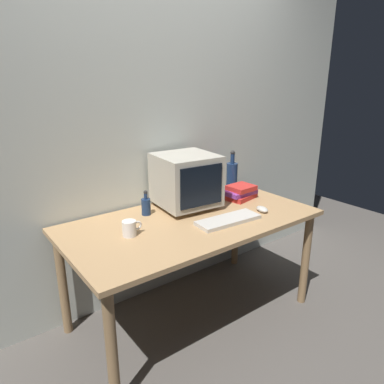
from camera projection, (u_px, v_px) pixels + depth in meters
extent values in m
plane|color=#56514C|center=(192.00, 315.00, 2.48)|extent=(6.00, 6.00, 0.00)
cube|color=beige|center=(151.00, 128.00, 2.46)|extent=(4.00, 0.08, 2.50)
cube|color=tan|center=(192.00, 221.00, 2.26)|extent=(1.61, 0.84, 0.03)
cylinder|color=olive|center=(112.00, 352.00, 1.68)|extent=(0.06, 0.06, 0.70)
cylinder|color=olive|center=(306.00, 259.00, 2.53)|extent=(0.06, 0.06, 0.70)
cylinder|color=olive|center=(63.00, 285.00, 2.22)|extent=(0.06, 0.06, 0.70)
cylinder|color=olive|center=(236.00, 227.00, 3.08)|extent=(0.06, 0.06, 0.70)
cube|color=#B2AD9E|center=(186.00, 205.00, 2.46)|extent=(0.30, 0.26, 0.03)
cube|color=#B2AD9E|center=(186.00, 179.00, 2.41)|extent=(0.41, 0.41, 0.34)
cube|color=black|center=(202.00, 186.00, 2.25)|extent=(0.31, 0.03, 0.27)
cube|color=beige|center=(228.00, 220.00, 2.21)|extent=(0.43, 0.18, 0.02)
ellipsoid|color=beige|center=(262.00, 209.00, 2.37)|extent=(0.08, 0.11, 0.04)
cylinder|color=navy|center=(232.00, 176.00, 2.83)|extent=(0.09, 0.09, 0.21)
cylinder|color=navy|center=(232.00, 159.00, 2.79)|extent=(0.03, 0.03, 0.07)
sphere|color=#262626|center=(233.00, 153.00, 2.77)|extent=(0.04, 0.04, 0.04)
cylinder|color=navy|center=(146.00, 207.00, 2.31)|extent=(0.06, 0.06, 0.11)
cylinder|color=navy|center=(146.00, 196.00, 2.29)|extent=(0.02, 0.02, 0.04)
sphere|color=#262626|center=(145.00, 192.00, 2.28)|extent=(0.03, 0.03, 0.03)
cube|color=red|center=(240.00, 196.00, 2.63)|extent=(0.25, 0.20, 0.03)
cube|color=#843893|center=(239.00, 192.00, 2.63)|extent=(0.24, 0.18, 0.03)
cube|color=red|center=(241.00, 188.00, 2.61)|extent=(0.19, 0.17, 0.03)
cylinder|color=white|center=(129.00, 228.00, 2.01)|extent=(0.08, 0.08, 0.09)
torus|color=white|center=(137.00, 225.00, 2.04)|extent=(0.06, 0.01, 0.06)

